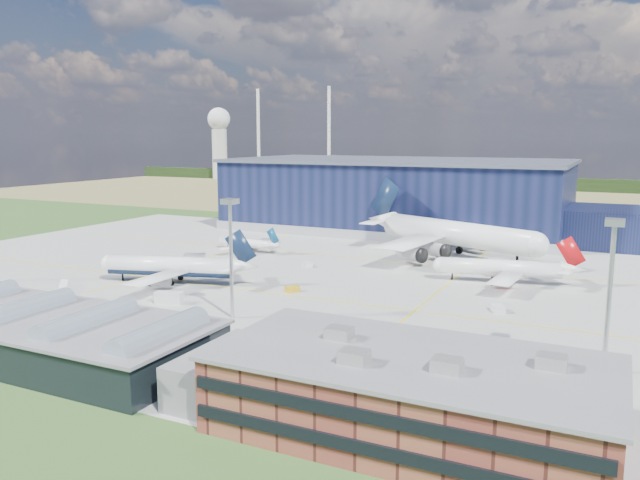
{
  "coord_description": "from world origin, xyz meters",
  "views": [
    {
      "loc": [
        75.69,
        -126.45,
        34.51
      ],
      "look_at": [
        5.54,
        17.51,
        7.74
      ],
      "focal_mm": 35.0,
      "sensor_mm": 36.0,
      "label": 1
    }
  ],
  "objects_px": {
    "airliner_navy": "(170,256)",
    "gse_tug_b": "(292,289)",
    "airliner_red": "(500,259)",
    "airstair": "(71,294)",
    "ops_building": "(410,394)",
    "hangar": "(404,198)",
    "airliner_widebody": "(456,221)",
    "airliner_regional": "(246,238)",
    "gse_cart_a": "(498,309)",
    "light_mast_center": "(231,239)",
    "car_a": "(615,422)",
    "light_mast_east": "(611,271)",
    "gse_van_a": "(169,298)",
    "car_b": "(350,323)",
    "gse_tug_c": "(549,269)",
    "gse_cart_b": "(307,265)"
  },
  "relations": [
    {
      "from": "airliner_navy",
      "to": "gse_tug_b",
      "type": "xyz_separation_m",
      "value": [
        30.16,
        4.85,
        -5.82
      ]
    },
    {
      "from": "airliner_red",
      "to": "airstair",
      "type": "bearing_deg",
      "value": 24.73
    },
    {
      "from": "airstair",
      "to": "ops_building",
      "type": "bearing_deg",
      "value": -22.33
    },
    {
      "from": "hangar",
      "to": "airliner_widebody",
      "type": "relative_size",
      "value": 2.24
    },
    {
      "from": "airliner_regional",
      "to": "gse_cart_a",
      "type": "bearing_deg",
      "value": 165.19
    },
    {
      "from": "light_mast_center",
      "to": "gse_cart_a",
      "type": "xyz_separation_m",
      "value": [
        45.06,
        26.48,
        -14.71
      ]
    },
    {
      "from": "car_a",
      "to": "airliner_regional",
      "type": "bearing_deg",
      "value": 67.68
    },
    {
      "from": "light_mast_center",
      "to": "airliner_navy",
      "type": "height_order",
      "value": "light_mast_center"
    },
    {
      "from": "hangar",
      "to": "airstair",
      "type": "xyz_separation_m",
      "value": [
        -30.07,
        -129.71,
        -10.02
      ]
    },
    {
      "from": "airliner_red",
      "to": "airstair",
      "type": "relative_size",
      "value": 7.07
    },
    {
      "from": "ops_building",
      "to": "gse_tug_b",
      "type": "relative_size",
      "value": 15.64
    },
    {
      "from": "hangar",
      "to": "airliner_regional",
      "type": "distance_m",
      "value": 70.45
    },
    {
      "from": "hangar",
      "to": "airliner_navy",
      "type": "height_order",
      "value": "hangar"
    },
    {
      "from": "light_mast_center",
      "to": "airliner_red",
      "type": "xyz_separation_m",
      "value": [
        40.81,
        52.0,
        -9.69
      ]
    },
    {
      "from": "light_mast_east",
      "to": "gse_van_a",
      "type": "height_order",
      "value": "light_mast_east"
    },
    {
      "from": "gse_tug_b",
      "to": "airliner_navy",
      "type": "bearing_deg",
      "value": -138.52
    },
    {
      "from": "hangar",
      "to": "airliner_navy",
      "type": "bearing_deg",
      "value": -101.81
    },
    {
      "from": "airliner_red",
      "to": "airstair",
      "type": "distance_m",
      "value": 96.69
    },
    {
      "from": "car_b",
      "to": "ops_building",
      "type": "bearing_deg",
      "value": -135.03
    },
    {
      "from": "light_mast_center",
      "to": "gse_tug_b",
      "type": "height_order",
      "value": "light_mast_center"
    },
    {
      "from": "light_mast_center",
      "to": "gse_tug_c",
      "type": "distance_m",
      "value": 88.26
    },
    {
      "from": "airliner_red",
      "to": "gse_tug_c",
      "type": "distance_m",
      "value": 21.93
    },
    {
      "from": "car_b",
      "to": "car_a",
      "type": "bearing_deg",
      "value": -105.11
    },
    {
      "from": "ops_building",
      "to": "light_mast_east",
      "type": "height_order",
      "value": "light_mast_east"
    },
    {
      "from": "airliner_regional",
      "to": "gse_cart_a",
      "type": "xyz_separation_m",
      "value": [
        81.16,
        -34.54,
        -3.17
      ]
    },
    {
      "from": "hangar",
      "to": "airliner_regional",
      "type": "height_order",
      "value": "hangar"
    },
    {
      "from": "car_a",
      "to": "airliner_widebody",
      "type": "bearing_deg",
      "value": 39.18
    },
    {
      "from": "light_mast_center",
      "to": "gse_cart_a",
      "type": "bearing_deg",
      "value": 30.45
    },
    {
      "from": "airliner_navy",
      "to": "gse_cart_b",
      "type": "height_order",
      "value": "airliner_navy"
    },
    {
      "from": "light_mast_east",
      "to": "airliner_navy",
      "type": "bearing_deg",
      "value": 169.22
    },
    {
      "from": "airliner_regional",
      "to": "gse_cart_a",
      "type": "height_order",
      "value": "airliner_regional"
    },
    {
      "from": "airliner_navy",
      "to": "gse_cart_b",
      "type": "xyz_separation_m",
      "value": [
        20.86,
        30.23,
        -5.78
      ]
    },
    {
      "from": "hangar",
      "to": "ops_building",
      "type": "bearing_deg",
      "value": -71.37
    },
    {
      "from": "hangar",
      "to": "gse_cart_b",
      "type": "height_order",
      "value": "hangar"
    },
    {
      "from": "airliner_navy",
      "to": "airliner_red",
      "type": "relative_size",
      "value": 1.12
    },
    {
      "from": "gse_van_a",
      "to": "airstair",
      "type": "relative_size",
      "value": 1.15
    },
    {
      "from": "ops_building",
      "to": "car_a",
      "type": "xyz_separation_m",
      "value": [
        21.83,
        12.0,
        -4.13
      ]
    },
    {
      "from": "airstair",
      "to": "airliner_red",
      "type": "bearing_deg",
      "value": 30.73
    },
    {
      "from": "hangar",
      "to": "gse_tug_c",
      "type": "relative_size",
      "value": 51.1
    },
    {
      "from": "airliner_navy",
      "to": "airliner_widebody",
      "type": "height_order",
      "value": "airliner_widebody"
    },
    {
      "from": "airliner_regional",
      "to": "airliner_widebody",
      "type": "bearing_deg",
      "value": -154.24
    },
    {
      "from": "airliner_red",
      "to": "airstair",
      "type": "height_order",
      "value": "airliner_red"
    },
    {
      "from": "car_b",
      "to": "gse_cart_a",
      "type": "bearing_deg",
      "value": -33.99
    },
    {
      "from": "ops_building",
      "to": "airstair",
      "type": "relative_size",
      "value": 9.23
    },
    {
      "from": "airliner_navy",
      "to": "gse_cart_a",
      "type": "xyz_separation_m",
      "value": [
        74.57,
        8.48,
        -5.74
      ]
    },
    {
      "from": "hangar",
      "to": "light_mast_east",
      "type": "distance_m",
      "value": 144.23
    },
    {
      "from": "gse_van_a",
      "to": "gse_tug_c",
      "type": "bearing_deg",
      "value": -60.51
    },
    {
      "from": "light_mast_east",
      "to": "gse_tug_c",
      "type": "height_order",
      "value": "light_mast_east"
    },
    {
      "from": "light_mast_east",
      "to": "airliner_navy",
      "type": "relative_size",
      "value": 0.58
    },
    {
      "from": "light_mast_east",
      "to": "gse_tug_b",
      "type": "relative_size",
      "value": 7.82
    }
  ]
}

